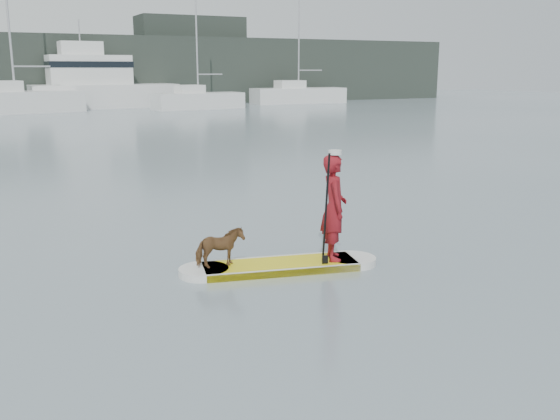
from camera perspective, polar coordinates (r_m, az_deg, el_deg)
name	(u,v)px	position (r m, az deg, el deg)	size (l,w,h in m)	color
ground	(202,408)	(6.39, -7.10, -17.52)	(140.00, 140.00, 0.00)	slate
paddleboard	(280,266)	(10.23, 0.00, -5.14)	(3.24, 1.35, 0.12)	yellow
paddler	(334,208)	(10.23, 4.95, 0.23)	(0.64, 0.42, 1.75)	maroon
white_cap	(335,152)	(10.07, 5.05, 5.27)	(0.22, 0.22, 0.07)	silver
dog	(220,248)	(9.95, -5.54, -3.45)	(0.34, 0.76, 0.64)	brown
paddle	(326,223)	(9.99, 4.20, -1.22)	(0.10, 0.30, 2.00)	black
sailboat_d	(15,100)	(49.93, -23.10, 9.27)	(9.75, 4.72, 13.80)	silver
sailboat_e	(198,99)	(51.31, -7.54, 9.99)	(7.49, 3.09, 10.58)	silver
sailboat_f	(298,94)	(59.14, 1.64, 10.59)	(8.94, 2.88, 13.29)	silver
motor_yacht_a	(98,84)	(54.21, -16.29, 11.02)	(11.77, 3.94, 7.00)	silver
shore_building_east	(191,60)	(62.45, -8.11, 13.44)	(10.00, 4.00, 8.00)	black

